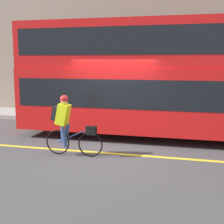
{
  "coord_description": "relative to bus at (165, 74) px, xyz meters",
  "views": [
    {
      "loc": [
        2.21,
        -7.97,
        2.46
      ],
      "look_at": [
        0.02,
        0.59,
        1.0
      ],
      "focal_mm": 50.0,
      "sensor_mm": 36.0,
      "label": 1
    }
  ],
  "objects": [
    {
      "name": "ground_plane",
      "position": [
        -1.39,
        -2.0,
        -2.03
      ],
      "size": [
        80.0,
        80.0,
        0.0
      ],
      "primitive_type": "plane",
      "color": "#424244"
    },
    {
      "name": "road_center_line",
      "position": [
        -1.39,
        -2.18,
        -2.03
      ],
      "size": [
        50.0,
        0.14,
        0.01
      ],
      "primitive_type": "cube",
      "color": "yellow",
      "rests_on": "ground_plane"
    },
    {
      "name": "sidewalk_curb",
      "position": [
        -1.39,
        2.54,
        -1.95
      ],
      "size": [
        60.0,
        2.04,
        0.16
      ],
      "color": "gray",
      "rests_on": "ground_plane"
    },
    {
      "name": "building_facade",
      "position": [
        -1.39,
        3.71,
        2.57
      ],
      "size": [
        60.0,
        0.3,
        9.21
      ],
      "color": "gray",
      "rests_on": "ground_plane"
    },
    {
      "name": "bus",
      "position": [
        0.0,
        0.0,
        0.0
      ],
      "size": [
        9.18,
        2.49,
        3.66
      ],
      "color": "black",
      "rests_on": "ground_plane"
    },
    {
      "name": "cyclist_on_bike",
      "position": [
        -2.27,
        -2.57,
        -1.17
      ],
      "size": [
        1.56,
        0.32,
        1.59
      ],
      "color": "black",
      "rests_on": "ground_plane"
    },
    {
      "name": "trash_bin",
      "position": [
        -5.16,
        2.44,
        -1.38
      ],
      "size": [
        0.44,
        0.44,
        0.98
      ],
      "color": "#194C23",
      "rests_on": "sidewalk_curb"
    }
  ]
}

